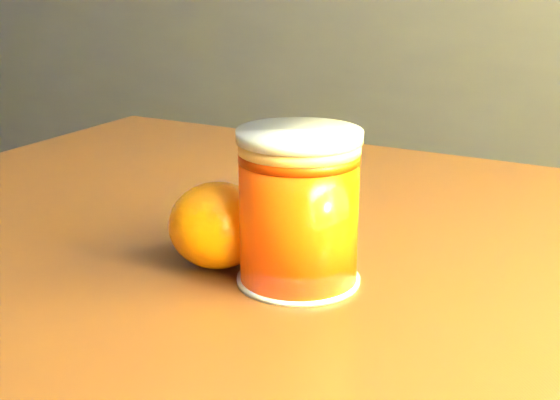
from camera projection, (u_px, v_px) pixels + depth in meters
The scene contains 5 objects.
kitchen_counter at pixel (288, 140), 2.27m from camera, with size 3.15×0.60×0.90m, color #4E4D52.
table at pixel (366, 385), 0.60m from camera, with size 1.07×0.79×0.76m.
juice_glass at pixel (299, 209), 0.53m from camera, with size 0.08×0.08×0.11m.
orange_front at pixel (218, 225), 0.57m from camera, with size 0.07×0.07×0.06m, color orange.
orange_back at pixel (311, 237), 0.56m from camera, with size 0.06×0.06×0.05m, color orange.
Camera 1 is at (1.21, -0.41, 0.98)m, focal length 50.00 mm.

